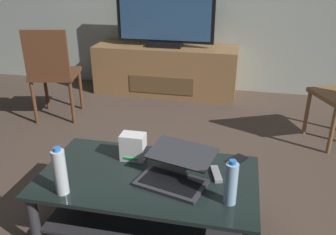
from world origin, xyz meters
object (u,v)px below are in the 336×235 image
cell_phone (237,160)px  television (165,19)px  coffee_table (148,192)px  laptop (176,171)px  router_box (133,147)px  tv_remote (216,174)px  water_bottle_far (60,172)px  water_bottle_near (231,183)px  side_chair (52,70)px  media_cabinet (166,70)px

cell_phone → television: bearing=146.3°
coffee_table → laptop: laptop is taller
television → router_box: television is taller
tv_remote → router_box: bearing=155.7°
television → water_bottle_far: bearing=-89.2°
laptop → router_box: size_ratio=2.69×
television → water_bottle_near: (0.91, -2.58, -0.41)m
coffee_table → side_chair: side_chair is taller
coffee_table → water_bottle_near: 0.55m
water_bottle_near → tv_remote: water_bottle_near is taller
laptop → router_box: 0.35m
coffee_table → tv_remote: bearing=11.9°
water_bottle_far → tv_remote: (0.79, 0.34, -0.12)m
side_chair → water_bottle_far: bearing=-60.0°
television → tv_remote: television is taller
coffee_table → water_bottle_near: (0.47, -0.15, 0.24)m
media_cabinet → water_bottle_far: size_ratio=6.29×
water_bottle_far → television: bearing=90.8°
coffee_table → router_box: (-0.14, 0.17, 0.20)m
television → water_bottle_far: 2.71m
television → coffee_table: bearing=-79.8°
coffee_table → router_box: bearing=129.6°
tv_remote → laptop: bearing=-173.6°
side_chair → media_cabinet: bearing=48.4°
laptop → water_bottle_far: water_bottle_far is taller
television → water_bottle_near: 2.77m
television → cell_phone: television is taller
laptop → tv_remote: 0.24m
water_bottle_near → tv_remote: 0.27m
side_chair → coffee_table: bearing=-46.0°
coffee_table → tv_remote: size_ratio=7.83×
router_box → tv_remote: router_box is taller
water_bottle_far → tv_remote: water_bottle_far is taller
coffee_table → media_cabinet: 2.49m
router_box → tv_remote: size_ratio=1.05×
television → water_bottle_far: size_ratio=4.21×
water_bottle_near → cell_phone: (0.02, 0.43, -0.11)m
router_box → water_bottle_near: (0.61, -0.32, 0.03)m
media_cabinet → tv_remote: (0.82, -2.37, 0.10)m
side_chair → water_bottle_near: size_ratio=3.78×
cell_phone → tv_remote: 0.22m
laptop → water_bottle_far: bearing=-156.3°
coffee_table → television: size_ratio=1.08×
media_cabinet → router_box: 2.31m
media_cabinet → side_chair: size_ratio=1.83×
media_cabinet → water_bottle_far: bearing=-89.3°
router_box → tv_remote: 0.54m
media_cabinet → television: television is taller
router_box → water_bottle_far: 0.50m
laptop → water_bottle_near: water_bottle_near is taller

